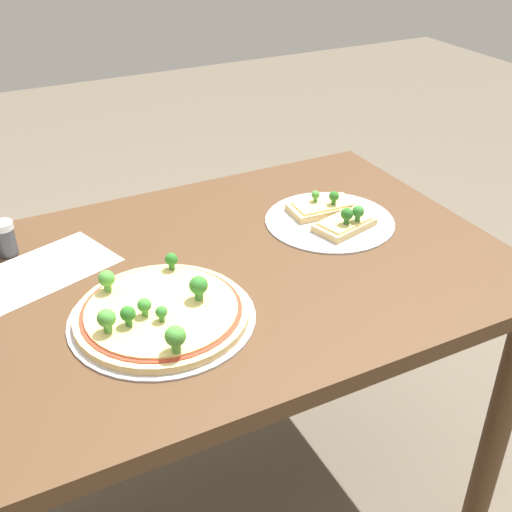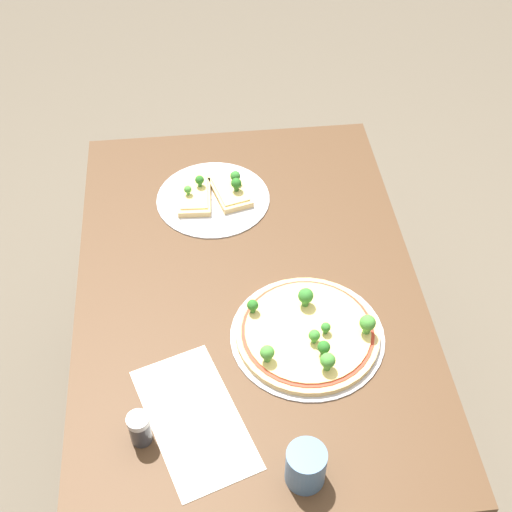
% 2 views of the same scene
% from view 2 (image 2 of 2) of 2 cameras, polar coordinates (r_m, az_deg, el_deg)
% --- Properties ---
extents(ground_plane, '(8.00, 8.00, 0.00)m').
position_cam_2_polar(ground_plane, '(2.27, -0.48, -14.53)').
color(ground_plane, brown).
extents(dining_table, '(1.18, 0.80, 0.73)m').
position_cam_2_polar(dining_table, '(1.74, -0.61, -4.45)').
color(dining_table, '#4C331E').
rests_on(dining_table, ground_plane).
extents(pizza_tray_whole, '(0.34, 0.34, 0.07)m').
position_cam_2_polar(pizza_tray_whole, '(1.56, 4.20, -6.16)').
color(pizza_tray_whole, '#B7B7BC').
rests_on(pizza_tray_whole, dining_table).
extents(pizza_tray_slice, '(0.30, 0.30, 0.06)m').
position_cam_2_polar(pizza_tray_slice, '(1.87, -3.49, 4.93)').
color(pizza_tray_slice, '#B7B7BC').
rests_on(pizza_tray_slice, dining_table).
extents(drinking_cup, '(0.08, 0.08, 0.09)m').
position_cam_2_polar(drinking_cup, '(1.36, 4.00, -16.43)').
color(drinking_cup, '#4C7099').
rests_on(drinking_cup, dining_table).
extents(condiment_shaker, '(0.04, 0.04, 0.08)m').
position_cam_2_polar(condiment_shaker, '(1.42, -9.28, -13.48)').
color(condiment_shaker, '#333338').
rests_on(condiment_shaker, dining_table).
extents(paper_menu, '(0.35, 0.26, 0.00)m').
position_cam_2_polar(paper_menu, '(1.46, -4.95, -12.81)').
color(paper_menu, silver).
rests_on(paper_menu, dining_table).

